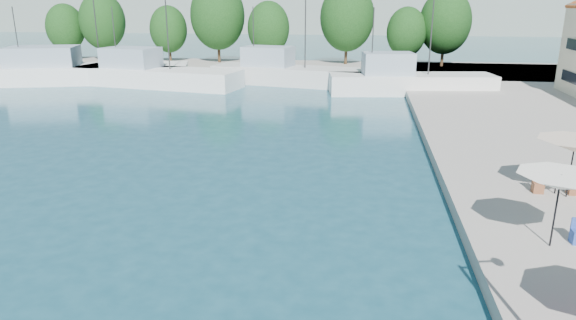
% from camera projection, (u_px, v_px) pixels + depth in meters
% --- Properties ---
extents(quay_far, '(90.00, 16.00, 0.60)m').
position_uv_depth(quay_far, '(281.00, 70.00, 62.79)').
color(quay_far, '#A59E95').
rests_on(quay_far, ground).
extents(hill_west, '(180.00, 40.00, 16.00)m').
position_uv_depth(hill_west, '(258.00, 2.00, 151.45)').
color(hill_west, gray).
rests_on(hill_west, ground).
extents(hill_east, '(140.00, 40.00, 12.00)m').
position_uv_depth(hill_east, '(489.00, 9.00, 161.04)').
color(hill_east, gray).
rests_on(hill_east, ground).
extents(trawler_01, '(23.53, 12.21, 10.20)m').
position_uv_depth(trawler_01, '(73.00, 72.00, 54.59)').
color(trawler_01, white).
rests_on(trawler_01, ground).
extents(trawler_02, '(18.40, 7.73, 10.20)m').
position_uv_depth(trawler_02, '(151.00, 75.00, 52.38)').
color(trawler_02, white).
rests_on(trawler_02, ground).
extents(trawler_03, '(16.92, 7.67, 10.20)m').
position_uv_depth(trawler_03, '(286.00, 74.00, 53.51)').
color(trawler_03, silver).
rests_on(trawler_03, ground).
extents(trawler_04, '(15.58, 6.03, 10.20)m').
position_uv_depth(trawler_04, '(407.00, 82.00, 47.96)').
color(trawler_04, silver).
rests_on(trawler_04, ground).
extents(tree_01, '(5.03, 5.03, 7.45)m').
position_uv_depth(tree_01, '(65.00, 28.00, 69.33)').
color(tree_01, '#3F2B19').
rests_on(tree_01, quay_far).
extents(tree_02, '(6.03, 6.03, 8.92)m').
position_uv_depth(tree_02, '(102.00, 21.00, 68.79)').
color(tree_02, '#3F2B19').
rests_on(tree_02, quay_far).
extents(tree_03, '(4.88, 4.88, 7.22)m').
position_uv_depth(tree_03, '(168.00, 29.00, 67.63)').
color(tree_03, '#3F2B19').
rests_on(tree_03, quay_far).
extents(tree_04, '(6.96, 6.96, 10.30)m').
position_uv_depth(tree_04, '(218.00, 16.00, 65.91)').
color(tree_04, '#3F2B19').
rests_on(tree_04, quay_far).
extents(tree_05, '(5.27, 5.27, 7.79)m').
position_uv_depth(tree_05, '(269.00, 28.00, 64.19)').
color(tree_05, '#3F2B19').
rests_on(tree_05, quay_far).
extents(tree_06, '(6.76, 6.76, 10.00)m').
position_uv_depth(tree_06, '(347.00, 17.00, 64.07)').
color(tree_06, '#3F2B19').
rests_on(tree_06, quay_far).
extents(tree_07, '(4.81, 4.81, 7.12)m').
position_uv_depth(tree_07, '(407.00, 32.00, 62.53)').
color(tree_07, '#3F2B19').
rests_on(tree_07, quay_far).
extents(tree_08, '(6.21, 6.21, 9.19)m').
position_uv_depth(tree_08, '(445.00, 22.00, 62.23)').
color(tree_08, '#3F2B19').
rests_on(tree_08, quay_far).
extents(umbrella_white, '(2.75, 2.75, 2.49)m').
position_uv_depth(umbrella_white, '(560.00, 182.00, 16.27)').
color(umbrella_white, black).
rests_on(umbrella_white, quay_right).
extents(umbrella_cream, '(2.93, 2.93, 2.44)m').
position_uv_depth(umbrella_cream, '(575.00, 146.00, 20.55)').
color(umbrella_cream, black).
rests_on(umbrella_cream, quay_right).
extents(cafe_table_03, '(1.82, 0.70, 0.76)m').
position_uv_depth(cafe_table_03, '(556.00, 187.00, 21.45)').
color(cafe_table_03, black).
rests_on(cafe_table_03, quay_right).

